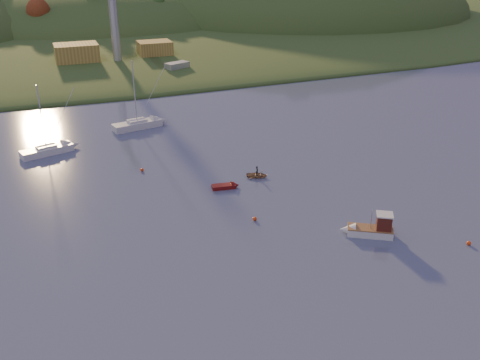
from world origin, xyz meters
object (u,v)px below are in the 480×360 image
object	(u,v)px
fishing_boat	(367,228)
sailboat_far	(47,150)
red_tender	(229,186)
canoe	(257,175)
sailboat_near	(137,124)

from	to	relation	value
fishing_boat	sailboat_far	world-z (taller)	sailboat_far
sailboat_far	red_tender	bearing A→B (deg)	-61.69
sailboat_far	canoe	world-z (taller)	sailboat_far
fishing_boat	red_tender	bearing A→B (deg)	-28.65
fishing_boat	sailboat_far	size ratio (longest dim) A/B	0.55
sailboat_far	sailboat_near	bearing A→B (deg)	7.84
sailboat_near	sailboat_far	size ratio (longest dim) A/B	1.09
red_tender	canoe	bearing A→B (deg)	28.76
sailboat_far	red_tender	xyz separation A→B (m)	(23.37, -22.99, -0.47)
sailboat_near	red_tender	bearing A→B (deg)	-88.87
sailboat_far	canoe	bearing A→B (deg)	-53.55
fishing_boat	red_tender	xyz separation A→B (m)	(-10.76, 18.33, -0.60)
sailboat_far	canoe	xyz separation A→B (m)	(28.52, -21.02, -0.42)
sailboat_far	red_tender	world-z (taller)	sailboat_far
canoe	red_tender	bearing A→B (deg)	137.06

